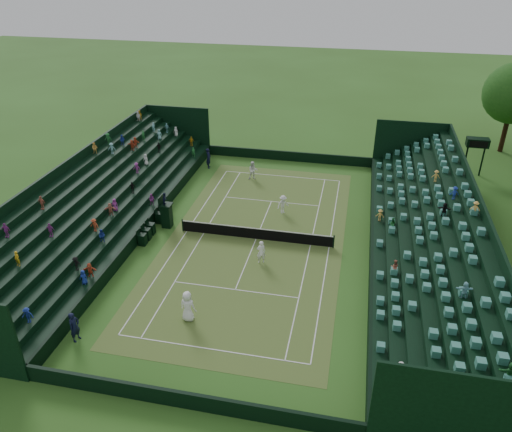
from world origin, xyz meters
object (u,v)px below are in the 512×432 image
(umpire_chair, at_px, (166,212))
(player_near_east, at_px, (261,252))
(player_near_west, at_px, (188,306))
(tennis_net, at_px, (256,233))
(player_far_east, at_px, (283,204))
(player_far_west, at_px, (253,170))

(umpire_chair, bearing_deg, player_near_east, -22.57)
(player_near_east, bearing_deg, player_near_west, 43.92)
(tennis_net, bearing_deg, player_near_west, -101.54)
(umpire_chair, xyz_separation_m, player_far_east, (8.52, 4.13, -0.46))
(umpire_chair, relative_size, player_near_east, 1.69)
(tennis_net, relative_size, player_near_east, 6.74)
(player_near_east, xyz_separation_m, player_far_east, (0.30, 7.55, -0.08))
(player_near_east, height_order, player_far_east, player_near_east)
(player_near_west, bearing_deg, player_near_east, -103.41)
(player_far_west, relative_size, player_far_east, 1.12)
(player_near_east, distance_m, player_far_west, 14.06)
(tennis_net, relative_size, player_far_east, 7.40)
(player_near_east, distance_m, player_far_east, 7.56)
(player_far_west, bearing_deg, player_far_east, -72.19)
(player_near_west, relative_size, player_far_west, 1.12)
(tennis_net, bearing_deg, umpire_chair, 176.38)
(tennis_net, height_order, player_far_east, player_far_east)
(tennis_net, distance_m, player_far_east, 4.77)
(player_near_west, height_order, player_far_east, player_near_west)
(player_near_east, bearing_deg, player_far_west, -97.82)
(umpire_chair, bearing_deg, player_far_west, 65.35)
(tennis_net, bearing_deg, player_far_east, 74.34)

